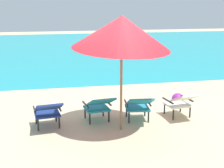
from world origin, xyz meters
TOP-DOWN VIEW (x-y plane):
  - ground_plane at (0.00, 4.00)m, footprint 40.00×40.00m
  - ocean_band at (0.00, 12.28)m, footprint 40.00×18.00m
  - lounge_chair_far_left at (-1.50, -0.07)m, footprint 0.64×0.93m
  - lounge_chair_near_left at (-0.40, 0.08)m, footprint 0.64×0.94m
  - lounge_chair_near_right at (0.47, -0.07)m, footprint 0.63×0.93m
  - lounge_chair_far_right at (1.51, -0.01)m, footprint 0.65×0.94m
  - beach_umbrella_center at (-0.01, -0.40)m, footprint 2.68×2.70m
  - beach_ball at (1.83, 0.95)m, footprint 0.32×0.32m

SIDE VIEW (x-z plane):
  - ground_plane at x=0.00m, z-range 0.00..0.00m
  - ocean_band at x=0.00m, z-range 0.00..0.01m
  - beach_ball at x=1.83m, z-range 0.00..0.32m
  - lounge_chair_far_left at x=-1.50m, z-range 0.06..0.75m
  - lounge_chair_near_left at x=-0.40m, z-range 0.06..0.75m
  - lounge_chair_near_right at x=0.47m, z-range 0.06..0.75m
  - lounge_chair_far_right at x=1.51m, z-range 0.06..0.75m
  - beach_umbrella_center at x=-0.01m, z-range 0.82..3.25m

